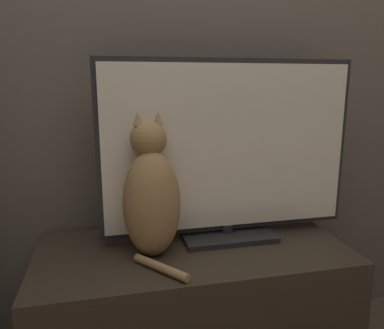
# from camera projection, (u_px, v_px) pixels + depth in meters

# --- Properties ---
(wall_back) EXTENTS (4.80, 0.05, 2.60)m
(wall_back) POSITION_uv_depth(u_px,v_px,m) (176.00, 37.00, 1.50)
(wall_back) COLOR #60564C
(wall_back) RESTS_ON ground_plane
(tv_stand) EXTENTS (1.12, 0.53, 0.53)m
(tv_stand) POSITION_uv_depth(u_px,v_px,m) (193.00, 311.00, 1.43)
(tv_stand) COLOR #33281E
(tv_stand) RESTS_ON ground_plane
(tv) EXTENTS (0.97, 0.21, 0.68)m
(tv) POSITION_uv_depth(u_px,v_px,m) (228.00, 153.00, 1.40)
(tv) COLOR black
(tv) RESTS_ON tv_stand
(cat) EXTENTS (0.21, 0.32, 0.50)m
(cat) POSITION_uv_depth(u_px,v_px,m) (151.00, 197.00, 1.28)
(cat) COLOR #997547
(cat) RESTS_ON tv_stand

